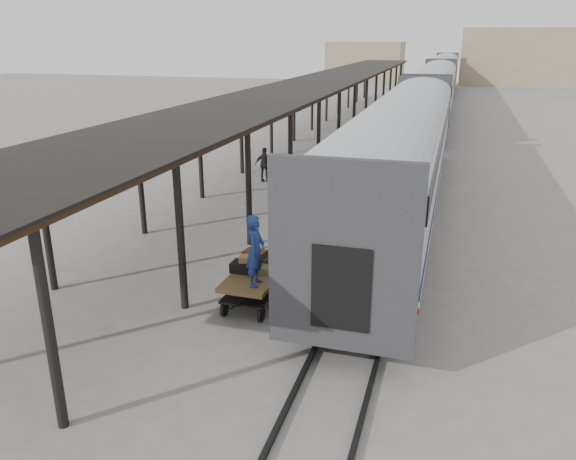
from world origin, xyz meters
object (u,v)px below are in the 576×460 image
(baggage_cart, at_px, (256,281))
(pedestrian, at_px, (265,165))
(luggage_tug, at_px, (338,153))
(porter, at_px, (256,251))

(baggage_cart, bearing_deg, pedestrian, 109.09)
(luggage_tug, bearing_deg, baggage_cart, -79.83)
(porter, bearing_deg, luggage_tug, 3.18)
(baggage_cart, bearing_deg, luggage_tug, 96.07)
(pedestrian, bearing_deg, luggage_tug, -123.89)
(luggage_tug, bearing_deg, pedestrian, -111.02)
(porter, bearing_deg, baggage_cart, 18.97)
(luggage_tug, height_order, porter, porter)
(baggage_cart, height_order, porter, porter)
(luggage_tug, relative_size, pedestrian, 0.94)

